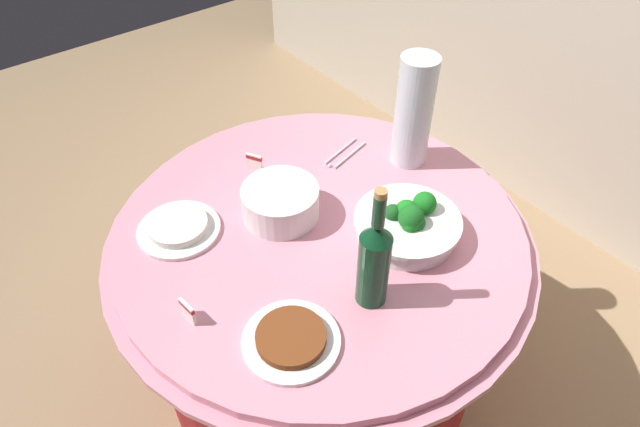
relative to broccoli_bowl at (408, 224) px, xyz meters
name	(u,v)px	position (x,y,z in m)	size (l,w,h in m)	color
ground_plane	(320,372)	(-0.17, -0.16, -0.78)	(6.00, 6.00, 0.00)	#9E7F5B
buffet_table	(320,309)	(-0.17, -0.16, -0.41)	(1.16, 1.16, 0.74)	maroon
broccoli_bowl	(408,224)	(0.00, 0.00, 0.00)	(0.28, 0.28, 0.12)	white
plate_stack	(280,202)	(-0.27, -0.21, 0.00)	(0.21, 0.21, 0.09)	white
wine_bottle	(374,261)	(0.09, -0.21, 0.09)	(0.07, 0.07, 0.34)	#0F3C20
decorative_fruit_vase	(413,115)	(-0.23, 0.24, 0.12)	(0.11, 0.11, 0.34)	silver
serving_tongs	(344,154)	(-0.37, 0.10, -0.04)	(0.08, 0.17, 0.01)	silver
food_plate_rice	(179,228)	(-0.39, -0.46, -0.03)	(0.22, 0.22, 0.03)	white
food_plate_stir_fry	(291,339)	(0.08, -0.43, -0.03)	(0.22, 0.22, 0.03)	white
label_placard_front	(188,311)	(-0.12, -0.58, -0.01)	(0.05, 0.01, 0.05)	white
label_placard_mid	(254,162)	(-0.48, -0.16, -0.01)	(0.05, 0.03, 0.05)	white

